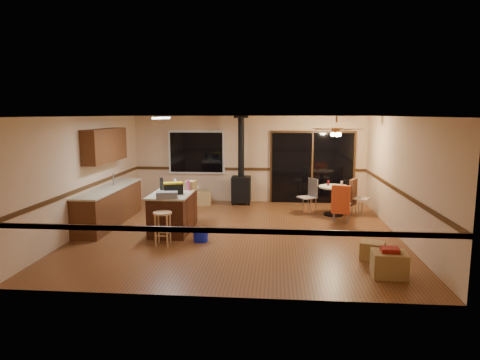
# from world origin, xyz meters

# --- Properties ---
(floor) EXTENTS (7.00, 7.00, 0.00)m
(floor) POSITION_xyz_m (0.00, 0.00, 0.00)
(floor) COLOR brown
(floor) RESTS_ON ground
(ceiling) EXTENTS (7.00, 7.00, 0.00)m
(ceiling) POSITION_xyz_m (0.00, 0.00, 2.60)
(ceiling) COLOR silver
(ceiling) RESTS_ON ground
(wall_back) EXTENTS (7.00, 0.00, 7.00)m
(wall_back) POSITION_xyz_m (0.00, 3.50, 1.30)
(wall_back) COLOR tan
(wall_back) RESTS_ON ground
(wall_front) EXTENTS (7.00, 0.00, 7.00)m
(wall_front) POSITION_xyz_m (0.00, -3.50, 1.30)
(wall_front) COLOR tan
(wall_front) RESTS_ON ground
(wall_left) EXTENTS (0.00, 7.00, 7.00)m
(wall_left) POSITION_xyz_m (-3.50, 0.00, 1.30)
(wall_left) COLOR tan
(wall_left) RESTS_ON ground
(wall_right) EXTENTS (0.00, 7.00, 7.00)m
(wall_right) POSITION_xyz_m (3.50, 0.00, 1.30)
(wall_right) COLOR tan
(wall_right) RESTS_ON ground
(chair_rail) EXTENTS (7.00, 7.00, 0.08)m
(chair_rail) POSITION_xyz_m (0.00, 0.00, 1.00)
(chair_rail) COLOR #3E240F
(chair_rail) RESTS_ON ground
(window) EXTENTS (1.72, 0.10, 1.32)m
(window) POSITION_xyz_m (-1.60, 3.45, 1.50)
(window) COLOR black
(window) RESTS_ON ground
(sliding_door) EXTENTS (2.52, 0.10, 2.10)m
(sliding_door) POSITION_xyz_m (1.90, 3.45, 1.05)
(sliding_door) COLOR black
(sliding_door) RESTS_ON ground
(lower_cabinets) EXTENTS (0.60, 3.00, 0.86)m
(lower_cabinets) POSITION_xyz_m (-3.20, 0.50, 0.43)
(lower_cabinets) COLOR #522B14
(lower_cabinets) RESTS_ON ground
(countertop) EXTENTS (0.64, 3.04, 0.04)m
(countertop) POSITION_xyz_m (-3.20, 0.50, 0.88)
(countertop) COLOR #BDB493
(countertop) RESTS_ON lower_cabinets
(upper_cabinets) EXTENTS (0.35, 2.00, 0.80)m
(upper_cabinets) POSITION_xyz_m (-3.33, 0.70, 1.90)
(upper_cabinets) COLOR #522B14
(upper_cabinets) RESTS_ON ground
(kitchen_island) EXTENTS (0.88, 1.68, 0.90)m
(kitchen_island) POSITION_xyz_m (-1.50, 0.00, 0.45)
(kitchen_island) COLOR #3B1B0E
(kitchen_island) RESTS_ON ground
(wood_stove) EXTENTS (0.55, 0.50, 2.52)m
(wood_stove) POSITION_xyz_m (-0.20, 3.05, 0.73)
(wood_stove) COLOR black
(wood_stove) RESTS_ON ground
(ceiling_fan) EXTENTS (0.24, 0.24, 0.55)m
(ceiling_fan) POSITION_xyz_m (2.36, 1.85, 2.21)
(ceiling_fan) COLOR brown
(ceiling_fan) RESTS_ON ceiling
(fluorescent_strip) EXTENTS (0.10, 1.20, 0.04)m
(fluorescent_strip) POSITION_xyz_m (-1.80, 0.30, 2.56)
(fluorescent_strip) COLOR white
(fluorescent_strip) RESTS_ON ceiling
(toolbox_grey) EXTENTS (0.48, 0.33, 0.14)m
(toolbox_grey) POSITION_xyz_m (-1.45, -0.72, 0.97)
(toolbox_grey) COLOR slate
(toolbox_grey) RESTS_ON kitchen_island
(toolbox_black) EXTENTS (0.47, 0.35, 0.23)m
(toolbox_black) POSITION_xyz_m (-1.43, -0.26, 1.02)
(toolbox_black) COLOR black
(toolbox_black) RESTS_ON kitchen_island
(toolbox_yellow_lid) EXTENTS (0.47, 0.35, 0.03)m
(toolbox_yellow_lid) POSITION_xyz_m (-1.43, -0.26, 1.15)
(toolbox_yellow_lid) COLOR gold
(toolbox_yellow_lid) RESTS_ON toolbox_black
(box_on_island) EXTENTS (0.27, 0.33, 0.20)m
(box_on_island) POSITION_xyz_m (-1.18, 0.41, 1.00)
(box_on_island) COLOR #A07F47
(box_on_island) RESTS_ON kitchen_island
(bottle_dark) EXTENTS (0.11, 0.11, 0.30)m
(bottle_dark) POSITION_xyz_m (-1.82, 0.22, 1.05)
(bottle_dark) COLOR black
(bottle_dark) RESTS_ON kitchen_island
(bottle_pink) EXTENTS (0.08, 0.08, 0.24)m
(bottle_pink) POSITION_xyz_m (-1.20, 0.25, 1.02)
(bottle_pink) COLOR #D84C8C
(bottle_pink) RESTS_ON kitchen_island
(bottle_white) EXTENTS (0.08, 0.08, 0.20)m
(bottle_white) POSITION_xyz_m (-1.61, 0.67, 1.00)
(bottle_white) COLOR white
(bottle_white) RESTS_ON kitchen_island
(bar_stool) EXTENTS (0.40, 0.40, 0.69)m
(bar_stool) POSITION_xyz_m (-1.46, -1.09, 0.34)
(bar_stool) COLOR tan
(bar_stool) RESTS_ON floor
(blue_bucket) EXTENTS (0.38, 0.38, 0.26)m
(blue_bucket) POSITION_xyz_m (-0.74, -0.77, 0.13)
(blue_bucket) COLOR #0D1AC1
(blue_bucket) RESTS_ON floor
(dining_table) EXTENTS (0.81, 0.81, 0.78)m
(dining_table) POSITION_xyz_m (2.36, 1.85, 0.53)
(dining_table) COLOR black
(dining_table) RESTS_ON ground
(glass_red) EXTENTS (0.07, 0.07, 0.14)m
(glass_red) POSITION_xyz_m (2.21, 1.95, 0.85)
(glass_red) COLOR #590C14
(glass_red) RESTS_ON dining_table
(glass_cream) EXTENTS (0.07, 0.07, 0.15)m
(glass_cream) POSITION_xyz_m (2.54, 1.80, 0.85)
(glass_cream) COLOR beige
(glass_cream) RESTS_ON dining_table
(chair_left) EXTENTS (0.56, 0.55, 0.51)m
(chair_left) POSITION_xyz_m (1.75, 2.00, 0.59)
(chair_left) COLOR tan
(chair_left) RESTS_ON ground
(chair_near) EXTENTS (0.54, 0.56, 0.70)m
(chair_near) POSITION_xyz_m (2.40, 0.97, 0.60)
(chair_near) COLOR tan
(chair_near) RESTS_ON ground
(chair_right) EXTENTS (0.60, 0.58, 0.70)m
(chair_right) POSITION_xyz_m (2.89, 1.98, 0.60)
(chair_right) COLOR tan
(chair_right) RESTS_ON ground
(box_under_window) EXTENTS (0.64, 0.59, 0.42)m
(box_under_window) POSITION_xyz_m (-1.38, 2.83, 0.21)
(box_under_window) COLOR #A07F47
(box_under_window) RESTS_ON floor
(box_corner_a) EXTENTS (0.57, 0.48, 0.41)m
(box_corner_a) POSITION_xyz_m (2.70, -2.46, 0.21)
(box_corner_a) COLOR #A07F47
(box_corner_a) RESTS_ON floor
(box_corner_b) EXTENTS (0.51, 0.48, 0.33)m
(box_corner_b) POSITION_xyz_m (2.60, -1.65, 0.17)
(box_corner_b) COLOR #A07F47
(box_corner_b) RESTS_ON floor
(box_small_red) EXTENTS (0.30, 0.25, 0.08)m
(box_small_red) POSITION_xyz_m (2.70, -2.46, 0.45)
(box_small_red) COLOR maroon
(box_small_red) RESTS_ON box_corner_a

